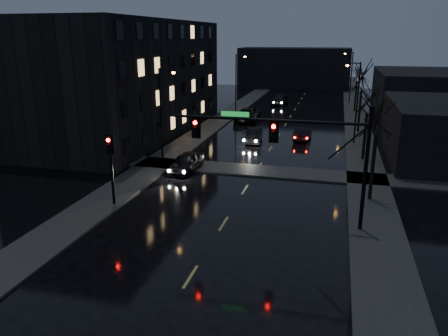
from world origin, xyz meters
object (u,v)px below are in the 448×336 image
Objects in this scene: oncoming_car_a at (186,162)px; oncoming_car_c at (247,115)px; oncoming_car_b at (254,136)px; oncoming_car_d at (280,100)px; lead_car at (303,134)px.

oncoming_car_a is 0.77× the size of oncoming_car_c.
oncoming_car_d is at bearing 86.80° from oncoming_car_b.
oncoming_car_a is 0.88× the size of oncoming_car_d.
oncoming_car_c reaches higher than oncoming_car_b.
oncoming_car_b is 1.04× the size of lead_car.
oncoming_car_d is at bearing 89.22° from oncoming_car_a.
oncoming_car_d is 23.96m from lead_car.
oncoming_car_a is 1.06× the size of oncoming_car_b.
oncoming_car_d is 1.25× the size of lead_car.
oncoming_car_b is 25.60m from oncoming_car_d.
oncoming_car_d is (-0.76, 25.59, 0.04)m from oncoming_car_b.
oncoming_car_c is 11.54m from lead_car.
oncoming_car_d is (2.19, 14.69, -0.07)m from oncoming_car_c.
lead_car is at bearing 20.77° from oncoming_car_b.
oncoming_car_b is 11.29m from oncoming_car_c.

